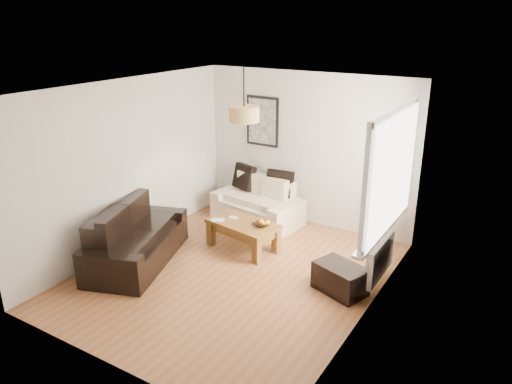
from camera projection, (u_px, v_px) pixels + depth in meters
The scene contains 21 objects.
floor at pixel (234, 274), 6.93m from camera, with size 4.50×4.50×0.00m, color brown.
ceiling at pixel (231, 88), 6.05m from camera, with size 3.80×4.50×0.00m, color white, non-canonical shape.
wall_back at pixel (307, 150), 8.30m from camera, with size 3.80×0.04×2.60m, color silver, non-canonical shape.
wall_front at pixel (101, 254), 4.68m from camera, with size 3.80×0.04×2.60m, color silver, non-canonical shape.
wall_left at pixel (128, 166), 7.42m from camera, with size 0.04×4.50×2.60m, color silver, non-canonical shape.
wall_right at pixel (372, 216), 5.56m from camera, with size 0.04×4.50×2.60m, color silver, non-canonical shape.
window_bay at pixel (391, 172), 6.12m from camera, with size 0.14×1.90×1.60m, color white, non-canonical shape.
radiator at pixel (380, 259), 6.56m from camera, with size 0.10×0.90×0.52m, color white.
poster at pixel (263, 121), 8.55m from camera, with size 0.62×0.04×0.87m, color black, non-canonical shape.
pendant_shade at pixel (244, 114), 6.41m from camera, with size 0.40×0.40×0.20m, color tan.
loveseat_cream at pixel (257, 201), 8.57m from camera, with size 1.53×0.83×0.76m, color beige, non-canonical shape.
sofa_leather at pixel (136, 237), 7.16m from camera, with size 1.86×0.90×0.80m, color black, non-canonical shape.
coffee_table at pixel (243, 235), 7.61m from camera, with size 1.10×0.60×0.45m, color brown, non-canonical shape.
ottoman at pixel (340, 279), 6.44m from camera, with size 0.67×0.43×0.38m, color black.
cushion_left at pixel (244, 177), 8.79m from camera, with size 0.45×0.14×0.45m, color black.
cushion_right at pixel (280, 183), 8.44m from camera, with size 0.46×0.14×0.46m, color black.
fruit_bowl at pixel (262, 224), 7.39m from camera, with size 0.24×0.24×0.06m, color black.
orange_a at pixel (263, 223), 7.41m from camera, with size 0.06×0.06×0.06m, color #FFA015.
orange_b at pixel (267, 223), 7.41m from camera, with size 0.09×0.09×0.09m, color orange.
orange_c at pixel (261, 222), 7.44m from camera, with size 0.09×0.09×0.09m, color orange.
papers at pixel (218, 220), 7.62m from camera, with size 0.20×0.14×0.01m, color silver.
Camera 1 is at (3.45, -5.07, 3.46)m, focal length 34.44 mm.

